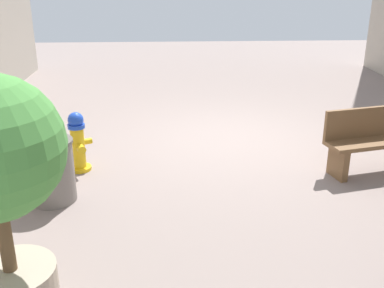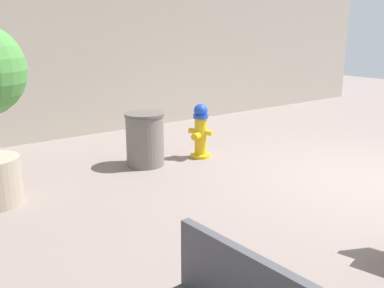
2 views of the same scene
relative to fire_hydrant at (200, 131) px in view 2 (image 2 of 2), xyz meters
The scene contains 3 objects.
ground_plane 2.74m from the fire_hydrant, 153.56° to the right, with size 23.40×23.40×0.00m, color gray.
fire_hydrant is the anchor object (origin of this frame).
trash_bin 0.97m from the fire_hydrant, 79.88° to the left, with size 0.61×0.61×0.83m.
Camera 2 is at (-3.07, 5.43, 2.09)m, focal length 40.68 mm.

